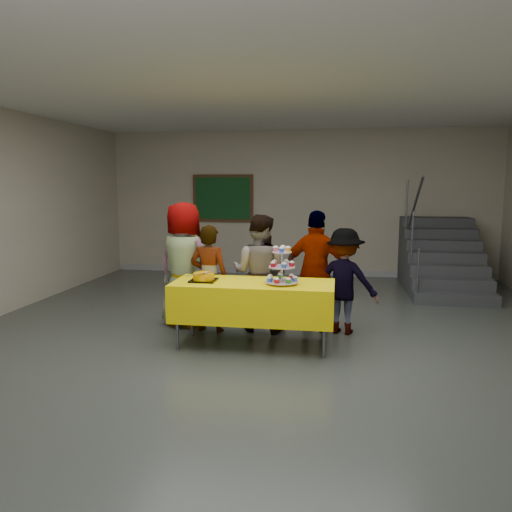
{
  "coord_description": "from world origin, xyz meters",
  "views": [
    {
      "loc": [
        0.83,
        -5.42,
        1.91
      ],
      "look_at": [
        -0.13,
        0.42,
        1.05
      ],
      "focal_mm": 35.0,
      "sensor_mm": 36.0,
      "label": 1
    }
  ],
  "objects_px": {
    "schoolchild_c": "(259,273)",
    "schoolchild_d": "(317,271)",
    "noticeboard": "(223,198)",
    "schoolchild_a": "(184,265)",
    "bake_table": "(253,300)",
    "cupcake_stand": "(282,269)",
    "schoolchild_e": "(344,281)",
    "schoolchild_b": "(209,278)",
    "bear_cake": "(204,276)",
    "staircase": "(440,261)"
  },
  "relations": [
    {
      "from": "schoolchild_c",
      "to": "schoolchild_d",
      "type": "bearing_deg",
      "value": -161.12
    },
    {
      "from": "schoolchild_d",
      "to": "noticeboard",
      "type": "height_order",
      "value": "noticeboard"
    },
    {
      "from": "schoolchild_c",
      "to": "noticeboard",
      "type": "xyz_separation_m",
      "value": [
        -1.43,
        4.09,
        0.84
      ]
    },
    {
      "from": "schoolchild_a",
      "to": "noticeboard",
      "type": "distance_m",
      "value": 4.13
    },
    {
      "from": "bake_table",
      "to": "cupcake_stand",
      "type": "distance_m",
      "value": 0.52
    },
    {
      "from": "schoolchild_d",
      "to": "schoolchild_e",
      "type": "xyz_separation_m",
      "value": [
        0.35,
        -0.04,
        -0.11
      ]
    },
    {
      "from": "bake_table",
      "to": "schoolchild_b",
      "type": "height_order",
      "value": "schoolchild_b"
    },
    {
      "from": "bear_cake",
      "to": "staircase",
      "type": "relative_size",
      "value": 0.15
    },
    {
      "from": "cupcake_stand",
      "to": "schoolchild_d",
      "type": "relative_size",
      "value": 0.28
    },
    {
      "from": "schoolchild_d",
      "to": "schoolchild_e",
      "type": "relative_size",
      "value": 1.16
    },
    {
      "from": "bear_cake",
      "to": "schoolchild_a",
      "type": "distance_m",
      "value": 0.88
    },
    {
      "from": "bake_table",
      "to": "cupcake_stand",
      "type": "height_order",
      "value": "cupcake_stand"
    },
    {
      "from": "schoolchild_e",
      "to": "noticeboard",
      "type": "height_order",
      "value": "noticeboard"
    },
    {
      "from": "bake_table",
      "to": "schoolchild_a",
      "type": "distance_m",
      "value": 1.31
    },
    {
      "from": "schoolchild_a",
      "to": "schoolchild_c",
      "type": "height_order",
      "value": "schoolchild_a"
    },
    {
      "from": "schoolchild_d",
      "to": "staircase",
      "type": "xyz_separation_m",
      "value": [
        2.12,
        3.16,
        -0.3
      ]
    },
    {
      "from": "cupcake_stand",
      "to": "bake_table",
      "type": "bearing_deg",
      "value": 169.58
    },
    {
      "from": "schoolchild_a",
      "to": "schoolchild_d",
      "type": "distance_m",
      "value": 1.77
    },
    {
      "from": "schoolchild_a",
      "to": "noticeboard",
      "type": "bearing_deg",
      "value": -65.43
    },
    {
      "from": "schoolchild_c",
      "to": "schoolchild_b",
      "type": "bearing_deg",
      "value": 25.67
    },
    {
      "from": "schoolchild_a",
      "to": "noticeboard",
      "type": "height_order",
      "value": "noticeboard"
    },
    {
      "from": "bake_table",
      "to": "bear_cake",
      "type": "bearing_deg",
      "value": -177.15
    },
    {
      "from": "bear_cake",
      "to": "schoolchild_e",
      "type": "distance_m",
      "value": 1.81
    },
    {
      "from": "schoolchild_c",
      "to": "schoolchild_e",
      "type": "height_order",
      "value": "schoolchild_c"
    },
    {
      "from": "bear_cake",
      "to": "schoolchild_a",
      "type": "bearing_deg",
      "value": 122.65
    },
    {
      "from": "schoolchild_c",
      "to": "noticeboard",
      "type": "height_order",
      "value": "noticeboard"
    },
    {
      "from": "cupcake_stand",
      "to": "schoolchild_c",
      "type": "xyz_separation_m",
      "value": [
        -0.38,
        0.72,
        -0.18
      ]
    },
    {
      "from": "staircase",
      "to": "bear_cake",
      "type": "bearing_deg",
      "value": -130.98
    },
    {
      "from": "schoolchild_b",
      "to": "staircase",
      "type": "xyz_separation_m",
      "value": [
        3.5,
        3.41,
        -0.21
      ]
    },
    {
      "from": "bake_table",
      "to": "schoolchild_e",
      "type": "xyz_separation_m",
      "value": [
        1.05,
        0.71,
        0.12
      ]
    },
    {
      "from": "bake_table",
      "to": "schoolchild_a",
      "type": "bearing_deg",
      "value": 146.27
    },
    {
      "from": "bear_cake",
      "to": "schoolchild_c",
      "type": "xyz_separation_m",
      "value": [
        0.55,
        0.69,
        -0.07
      ]
    },
    {
      "from": "bake_table",
      "to": "schoolchild_b",
      "type": "bearing_deg",
      "value": 142.75
    },
    {
      "from": "schoolchild_c",
      "to": "staircase",
      "type": "relative_size",
      "value": 0.63
    },
    {
      "from": "bake_table",
      "to": "schoolchild_b",
      "type": "distance_m",
      "value": 0.84
    },
    {
      "from": "schoolchild_a",
      "to": "schoolchild_e",
      "type": "height_order",
      "value": "schoolchild_a"
    },
    {
      "from": "schoolchild_a",
      "to": "staircase",
      "type": "bearing_deg",
      "value": -121.75
    },
    {
      "from": "schoolchild_a",
      "to": "schoolchild_e",
      "type": "bearing_deg",
      "value": -161.09
    },
    {
      "from": "schoolchild_a",
      "to": "noticeboard",
      "type": "xyz_separation_m",
      "value": [
        -0.4,
        4.04,
        0.76
      ]
    },
    {
      "from": "bear_cake",
      "to": "schoolchild_b",
      "type": "bearing_deg",
      "value": 97.76
    },
    {
      "from": "schoolchild_c",
      "to": "staircase",
      "type": "bearing_deg",
      "value": -119.65
    },
    {
      "from": "bear_cake",
      "to": "schoolchild_a",
      "type": "xyz_separation_m",
      "value": [
        -0.47,
        0.74,
        0.01
      ]
    },
    {
      "from": "bake_table",
      "to": "schoolchild_a",
      "type": "relative_size",
      "value": 1.13
    },
    {
      "from": "schoolchild_d",
      "to": "noticeboard",
      "type": "distance_m",
      "value": 4.62
    },
    {
      "from": "staircase",
      "to": "schoolchild_c",
      "type": "bearing_deg",
      "value": -131.42
    },
    {
      "from": "schoolchild_e",
      "to": "schoolchild_b",
      "type": "bearing_deg",
      "value": 19.33
    },
    {
      "from": "cupcake_stand",
      "to": "bear_cake",
      "type": "distance_m",
      "value": 0.94
    },
    {
      "from": "schoolchild_b",
      "to": "schoolchild_c",
      "type": "relative_size",
      "value": 0.92
    },
    {
      "from": "schoolchild_c",
      "to": "noticeboard",
      "type": "distance_m",
      "value": 4.41
    },
    {
      "from": "bear_cake",
      "to": "noticeboard",
      "type": "distance_m",
      "value": 4.92
    }
  ]
}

